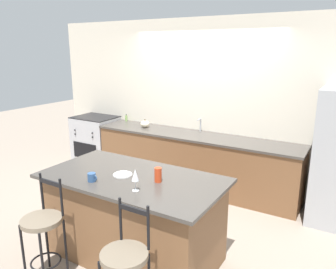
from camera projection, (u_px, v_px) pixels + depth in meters
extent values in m
plane|color=gray|center=(182.00, 195.00, 5.13)|extent=(18.00, 18.00, 0.00)
cube|color=beige|center=(204.00, 103.00, 5.39)|extent=(6.00, 0.07, 2.70)
cube|color=brown|center=(194.00, 162.00, 5.34)|extent=(3.37, 0.67, 0.86)
cube|color=#47423D|center=(194.00, 135.00, 5.23)|extent=(3.41, 0.71, 0.03)
cube|color=black|center=(194.00, 135.00, 5.23)|extent=(0.56, 0.36, 0.01)
cylinder|color=#ADAFB5|center=(201.00, 125.00, 5.38)|extent=(0.02, 0.02, 0.22)
cylinder|color=#ADAFB5|center=(199.00, 120.00, 5.31)|extent=(0.02, 0.12, 0.02)
cube|color=brown|center=(133.00, 218.00, 3.52)|extent=(1.80, 0.90, 0.90)
cube|color=#47423D|center=(132.00, 178.00, 3.40)|extent=(1.92, 1.02, 0.03)
cube|color=#B7B7BC|center=(97.00, 141.00, 6.38)|extent=(0.79, 0.64, 0.94)
cube|color=black|center=(85.00, 151.00, 6.14)|extent=(0.57, 0.01, 0.30)
cube|color=black|center=(95.00, 117.00, 6.26)|extent=(0.79, 0.64, 0.02)
cylinder|color=black|center=(75.00, 130.00, 6.15)|extent=(0.03, 0.02, 0.03)
cylinder|color=black|center=(92.00, 133.00, 5.93)|extent=(0.03, 0.02, 0.03)
cylinder|color=black|center=(75.00, 134.00, 6.17)|extent=(0.03, 0.02, 0.03)
cylinder|color=black|center=(92.00, 137.00, 5.95)|extent=(0.03, 0.02, 0.03)
cylinder|color=black|center=(23.00, 254.00, 3.13)|extent=(0.02, 0.02, 0.62)
cylinder|color=black|center=(43.00, 264.00, 2.99)|extent=(0.02, 0.02, 0.62)
cylinder|color=black|center=(47.00, 240.00, 3.36)|extent=(0.02, 0.02, 0.62)
cylinder|color=black|center=(66.00, 248.00, 3.22)|extent=(0.02, 0.02, 0.62)
torus|color=black|center=(46.00, 261.00, 3.20)|extent=(0.29, 0.29, 0.02)
cylinder|color=#7F705B|center=(42.00, 220.00, 3.09)|extent=(0.38, 0.38, 0.04)
cylinder|color=black|center=(42.00, 191.00, 3.22)|extent=(0.02, 0.02, 0.38)
cylinder|color=black|center=(61.00, 198.00, 3.08)|extent=(0.02, 0.02, 0.38)
cube|color=black|center=(50.00, 183.00, 3.12)|extent=(0.28, 0.02, 0.04)
cylinder|color=#7F705B|center=(124.00, 256.00, 2.57)|extent=(0.38, 0.38, 0.04)
cylinder|color=black|center=(121.00, 219.00, 2.70)|extent=(0.02, 0.02, 0.38)
cylinder|color=black|center=(148.00, 228.00, 2.56)|extent=(0.02, 0.02, 0.38)
cube|color=black|center=(134.00, 210.00, 2.60)|extent=(0.28, 0.02, 0.04)
cylinder|color=white|center=(123.00, 175.00, 3.43)|extent=(0.20, 0.20, 0.01)
torus|color=white|center=(123.00, 174.00, 3.42)|extent=(0.20, 0.20, 0.01)
cylinder|color=white|center=(136.00, 190.00, 3.06)|extent=(0.06, 0.06, 0.00)
cylinder|color=white|center=(135.00, 185.00, 3.04)|extent=(0.01, 0.01, 0.10)
cone|color=white|center=(135.00, 175.00, 3.02)|extent=(0.07, 0.07, 0.11)
cylinder|color=#335689|center=(92.00, 177.00, 3.26)|extent=(0.08, 0.08, 0.09)
torus|color=#335689|center=(95.00, 178.00, 3.24)|extent=(0.06, 0.01, 0.06)
cylinder|color=red|center=(158.00, 175.00, 3.24)|extent=(0.07, 0.07, 0.15)
ellipsoid|color=beige|center=(145.00, 124.00, 5.66)|extent=(0.15, 0.15, 0.12)
cylinder|color=brown|center=(145.00, 120.00, 5.64)|extent=(0.02, 0.02, 0.02)
cylinder|color=#89B260|center=(126.00, 118.00, 6.17)|extent=(0.05, 0.05, 0.11)
cylinder|color=black|center=(126.00, 115.00, 6.15)|extent=(0.02, 0.02, 0.03)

